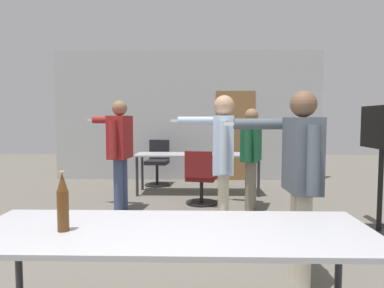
{
  "coord_description": "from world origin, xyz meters",
  "views": [
    {
      "loc": [
        0.29,
        -1.5,
        1.41
      ],
      "look_at": [
        0.19,
        2.75,
        1.1
      ],
      "focal_mm": 32.0,
      "sensor_mm": 36.0,
      "label": 1
    }
  ],
  "objects": [
    {
      "name": "person_left_plaid",
      "position": [
        1.14,
        1.37,
        1.0
      ],
      "size": [
        0.77,
        0.61,
        1.65
      ],
      "rotation": [
        0.0,
        0.0,
        1.61
      ],
      "color": "beige",
      "rests_on": "ground_plane"
    },
    {
      "name": "person_right_polo",
      "position": [
        1.07,
        3.8,
        0.93
      ],
      "size": [
        0.69,
        0.82,
        1.57
      ],
      "rotation": [
        0.0,
        0.0,
        1.25
      ],
      "color": "slate",
      "rests_on": "ground_plane"
    },
    {
      "name": "conference_table_near",
      "position": [
        0.13,
        0.5,
        0.7
      ],
      "size": [
        2.39,
        0.82,
        0.76
      ],
      "color": "#A8A8AD",
      "rests_on": "ground_plane"
    },
    {
      "name": "person_far_watching",
      "position": [
        -0.93,
        3.62,
        1.01
      ],
      "size": [
        0.76,
        0.75,
        1.69
      ],
      "rotation": [
        0.0,
        0.0,
        1.44
      ],
      "color": "#3D4C75",
      "rests_on": "ground_plane"
    },
    {
      "name": "office_chair_far_left",
      "position": [
        -0.61,
        5.74,
        0.46
      ],
      "size": [
        0.52,
        0.57,
        0.96
      ],
      "rotation": [
        0.0,
        0.0,
        3.06
      ],
      "color": "black",
      "rests_on": "ground_plane"
    },
    {
      "name": "tv_screen",
      "position": [
        2.52,
        2.71,
        0.97
      ],
      "size": [
        0.44,
        1.06,
        1.58
      ],
      "rotation": [
        0.0,
        0.0,
        -1.57
      ],
      "color": "black",
      "rests_on": "ground_plane"
    },
    {
      "name": "back_wall",
      "position": [
        0.03,
        6.41,
        1.47
      ],
      "size": [
        6.13,
        0.12,
        2.96
      ],
      "color": "#B2B5B7",
      "rests_on": "ground_plane"
    },
    {
      "name": "conference_table_far",
      "position": [
        0.25,
        4.93,
        0.69
      ],
      "size": [
        2.33,
        0.69,
        0.76
      ],
      "color": "#A8A8AD",
      "rests_on": "ground_plane"
    },
    {
      "name": "office_chair_near_pushed",
      "position": [
        0.3,
        4.05,
        0.42
      ],
      "size": [
        0.54,
        0.6,
        0.9
      ],
      "rotation": [
        0.0,
        0.0,
        6.08
      ],
      "color": "black",
      "rests_on": "ground_plane"
    },
    {
      "name": "person_near_casual",
      "position": [
        0.54,
        2.29,
        1.02
      ],
      "size": [
        0.74,
        0.63,
        1.67
      ],
      "rotation": [
        0.0,
        0.0,
        1.48
      ],
      "color": "beige",
      "rests_on": "ground_plane"
    },
    {
      "name": "beer_bottle",
      "position": [
        -0.51,
        0.45,
        0.92
      ],
      "size": [
        0.07,
        0.07,
        0.36
      ],
      "color": "#563314",
      "rests_on": "conference_table_near"
    }
  ]
}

